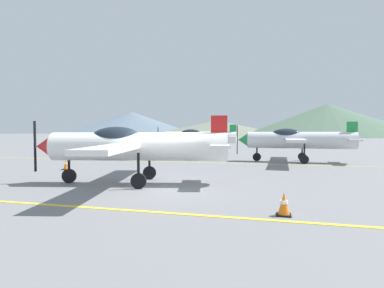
% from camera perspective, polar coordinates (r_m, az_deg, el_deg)
% --- Properties ---
extents(ground_plane, '(400.00, 400.00, 0.00)m').
position_cam_1_polar(ground_plane, '(12.34, -5.27, -7.52)').
color(ground_plane, slate).
extents(apron_line_near, '(80.00, 0.16, 0.01)m').
position_cam_1_polar(apron_line_near, '(8.87, -13.96, -11.48)').
color(apron_line_near, yellow).
rests_on(apron_line_near, ground_plane).
extents(apron_line_far, '(80.00, 0.16, 0.01)m').
position_cam_1_polar(apron_line_far, '(20.89, 3.10, -3.44)').
color(apron_line_far, yellow).
rests_on(apron_line_far, ground_plane).
extents(airplane_near, '(7.99, 9.11, 2.73)m').
position_cam_1_polar(airplane_near, '(12.80, -10.92, -0.27)').
color(airplane_near, white).
rests_on(airplane_near, ground_plane).
extents(airplane_mid, '(7.89, 9.10, 2.73)m').
position_cam_1_polar(airplane_mid, '(22.50, 18.32, 0.78)').
color(airplane_mid, silver).
rests_on(airplane_mid, ground_plane).
extents(airplane_far, '(7.93, 9.13, 2.73)m').
position_cam_1_polar(airplane_far, '(30.60, 0.92, 1.29)').
color(airplane_far, white).
rests_on(airplane_far, ground_plane).
extents(traffic_cone_front, '(0.36, 0.36, 0.59)m').
position_cam_1_polar(traffic_cone_front, '(8.29, 16.38, -10.47)').
color(traffic_cone_front, black).
rests_on(traffic_cone_front, ground_plane).
extents(traffic_cone_side, '(0.36, 0.36, 0.59)m').
position_cam_1_polar(traffic_cone_side, '(18.47, -21.95, -3.49)').
color(traffic_cone_side, black).
rests_on(traffic_cone_side, ground_plane).
extents(hill_left, '(75.42, 75.42, 13.02)m').
position_cam_1_polar(hill_left, '(182.31, -10.92, 3.71)').
color(hill_left, slate).
rests_on(hill_left, ground_plane).
extents(hill_centerleft, '(66.25, 66.25, 7.01)m').
position_cam_1_polar(hill_centerleft, '(144.91, 4.43, 2.92)').
color(hill_centerleft, slate).
rests_on(hill_centerleft, ground_plane).
extents(hill_centerright, '(69.47, 69.47, 12.97)m').
position_cam_1_polar(hill_centerright, '(136.50, 23.38, 4.02)').
color(hill_centerright, '#4C6651').
rests_on(hill_centerright, ground_plane).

